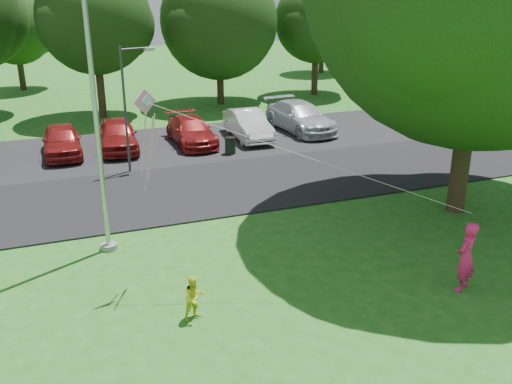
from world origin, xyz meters
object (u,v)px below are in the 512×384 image
object	(u,v)px
trash_can	(230,146)
kite	(156,122)
woman	(466,257)
child_yellow	(194,298)
flagpole	(95,112)
street_lamp	(129,98)

from	to	relation	value
trash_can	kite	bearing A→B (deg)	-116.78
woman	kite	xyz separation A→B (m)	(-7.14, 3.17, 3.41)
trash_can	child_yellow	distance (m)	13.52
flagpole	kite	size ratio (longest dim) A/B	1.31
flagpole	street_lamp	distance (m)	7.45
woman	child_yellow	xyz separation A→B (m)	(-6.87, 1.13, -0.38)
trash_can	kite	size ratio (longest dim) A/B	0.11
street_lamp	woman	distance (m)	14.45
street_lamp	child_yellow	bearing A→B (deg)	-105.33
child_yellow	trash_can	bearing A→B (deg)	53.63
street_lamp	child_yellow	world-z (taller)	street_lamp
flagpole	woman	world-z (taller)	flagpole
trash_can	street_lamp	bearing A→B (deg)	-168.89
trash_can	child_yellow	size ratio (longest dim) A/B	0.73
trash_can	flagpole	bearing A→B (deg)	-129.05
flagpole	kite	xyz separation A→B (m)	(1.18, -2.51, 0.19)
street_lamp	trash_can	world-z (taller)	street_lamp
trash_can	woman	world-z (taller)	woman
trash_can	child_yellow	xyz separation A→B (m)	(-5.03, -12.55, 0.15)
street_lamp	woman	world-z (taller)	street_lamp
child_yellow	kite	xyz separation A→B (m)	(-0.27, 2.04, 3.79)
kite	woman	bearing A→B (deg)	-43.12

